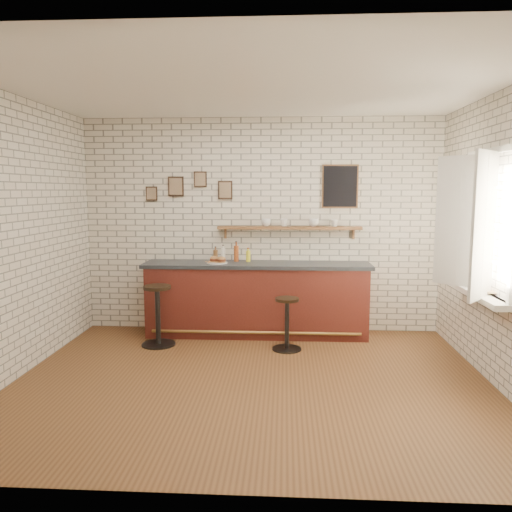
% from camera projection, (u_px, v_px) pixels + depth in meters
% --- Properties ---
extents(ground, '(5.00, 5.00, 0.00)m').
position_uv_depth(ground, '(252.00, 381.00, 5.27)').
color(ground, brown).
rests_on(ground, ground).
extents(bar_counter, '(3.10, 0.65, 1.01)m').
position_uv_depth(bar_counter, '(257.00, 299.00, 6.89)').
color(bar_counter, '#581E17').
rests_on(bar_counter, ground).
extents(sandwich_plate, '(0.28, 0.28, 0.01)m').
position_uv_depth(sandwich_plate, '(217.00, 263.00, 6.81)').
color(sandwich_plate, white).
rests_on(sandwich_plate, bar_counter).
extents(ciabatta_sandwich, '(0.24, 0.16, 0.08)m').
position_uv_depth(ciabatta_sandwich, '(218.00, 259.00, 6.80)').
color(ciabatta_sandwich, '#B6814A').
rests_on(ciabatta_sandwich, sandwich_plate).
extents(potato_chips, '(0.26, 0.19, 0.00)m').
position_uv_depth(potato_chips, '(215.00, 262.00, 6.80)').
color(potato_chips, '#E8A252').
rests_on(potato_chips, sandwich_plate).
extents(bitters_bottle_brown, '(0.06, 0.06, 0.21)m').
position_uv_depth(bitters_bottle_brown, '(216.00, 255.00, 6.97)').
color(bitters_bottle_brown, brown).
rests_on(bitters_bottle_brown, bar_counter).
extents(bitters_bottle_white, '(0.06, 0.06, 0.23)m').
position_uv_depth(bitters_bottle_white, '(223.00, 255.00, 6.97)').
color(bitters_bottle_white, silver).
rests_on(bitters_bottle_white, bar_counter).
extents(bitters_bottle_amber, '(0.07, 0.07, 0.28)m').
position_uv_depth(bitters_bottle_amber, '(236.00, 253.00, 6.95)').
color(bitters_bottle_amber, '#913E17').
rests_on(bitters_bottle_amber, bar_counter).
extents(condiment_bottle_yellow, '(0.06, 0.06, 0.19)m').
position_uv_depth(condiment_bottle_yellow, '(248.00, 256.00, 6.95)').
color(condiment_bottle_yellow, yellow).
rests_on(condiment_bottle_yellow, bar_counter).
extents(bar_stool_left, '(0.44, 0.44, 0.79)m').
position_uv_depth(bar_stool_left, '(158.00, 313.00, 6.43)').
color(bar_stool_left, black).
rests_on(bar_stool_left, ground).
extents(bar_stool_right, '(0.37, 0.37, 0.67)m').
position_uv_depth(bar_stool_right, '(287.00, 322.00, 6.25)').
color(bar_stool_right, black).
rests_on(bar_stool_right, ground).
extents(wall_shelf, '(2.00, 0.18, 0.18)m').
position_uv_depth(wall_shelf, '(289.00, 228.00, 6.94)').
color(wall_shelf, brown).
rests_on(wall_shelf, ground).
extents(shelf_cup_a, '(0.14, 0.14, 0.11)m').
position_uv_depth(shelf_cup_a, '(266.00, 222.00, 6.94)').
color(shelf_cup_a, white).
rests_on(shelf_cup_a, wall_shelf).
extents(shelf_cup_b, '(0.16, 0.16, 0.10)m').
position_uv_depth(shelf_cup_b, '(284.00, 223.00, 6.93)').
color(shelf_cup_b, white).
rests_on(shelf_cup_b, wall_shelf).
extents(shelf_cup_c, '(0.16, 0.16, 0.11)m').
position_uv_depth(shelf_cup_c, '(314.00, 223.00, 6.91)').
color(shelf_cup_c, white).
rests_on(shelf_cup_c, wall_shelf).
extents(shelf_cup_d, '(0.14, 0.14, 0.09)m').
position_uv_depth(shelf_cup_d, '(334.00, 223.00, 6.89)').
color(shelf_cup_d, white).
rests_on(shelf_cup_d, wall_shelf).
extents(back_wall_decor, '(2.96, 0.02, 0.56)m').
position_uv_depth(back_wall_decor, '(277.00, 187.00, 6.95)').
color(back_wall_decor, black).
rests_on(back_wall_decor, ground).
extents(window_sill, '(0.20, 1.35, 0.06)m').
position_uv_depth(window_sill, '(478.00, 294.00, 5.31)').
color(window_sill, white).
rests_on(window_sill, ground).
extents(casement_window, '(0.40, 1.30, 1.56)m').
position_uv_depth(casement_window, '(478.00, 224.00, 5.22)').
color(casement_window, white).
rests_on(casement_window, ground).
extents(book_lower, '(0.22, 0.25, 0.02)m').
position_uv_depth(book_lower, '(478.00, 291.00, 5.26)').
color(book_lower, tan).
rests_on(book_lower, window_sill).
extents(book_upper, '(0.25, 0.28, 0.02)m').
position_uv_depth(book_upper, '(479.00, 290.00, 5.22)').
color(book_upper, tan).
rests_on(book_upper, book_lower).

